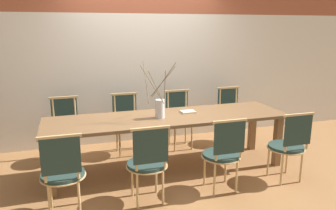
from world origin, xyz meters
TOP-DOWN VIEW (x-y plane):
  - ground_plane at (0.00, 0.00)m, footprint 16.00×16.00m
  - wall_rear at (0.00, 1.31)m, footprint 12.00×0.06m
  - dining_table at (0.00, 0.00)m, footprint 3.15×0.86m
  - chair_near_leftend at (-1.33, -0.77)m, footprint 0.45×0.45m
  - chair_near_left at (-0.46, -0.77)m, footprint 0.45×0.45m
  - chair_near_center at (0.42, -0.77)m, footprint 0.45×0.45m
  - chair_near_right at (1.31, -0.77)m, footprint 0.45×0.45m
  - chair_far_leftend at (-1.30, 0.77)m, footprint 0.45×0.45m
  - chair_far_left at (-0.42, 0.77)m, footprint 0.45×0.45m
  - chair_far_center at (0.43, 0.77)m, footprint 0.45×0.45m
  - chair_far_right at (1.33, 0.77)m, footprint 0.45×0.45m
  - vase_centerpiece at (-0.12, -0.04)m, footprint 0.47×0.47m
  - book_stack at (0.32, 0.10)m, footprint 0.19×0.15m

SIDE VIEW (x-z plane):
  - ground_plane at x=0.00m, z-range 0.00..0.00m
  - chair_near_leftend at x=-1.33m, z-range 0.03..0.93m
  - chair_near_left at x=-0.46m, z-range 0.03..0.93m
  - chair_near_center at x=0.42m, z-range 0.03..0.93m
  - chair_near_right at x=1.31m, z-range 0.03..0.93m
  - chair_far_leftend at x=-1.30m, z-range 0.03..0.93m
  - chair_far_left at x=-0.42m, z-range 0.03..0.93m
  - chair_far_center at x=0.43m, z-range 0.03..0.93m
  - chair_far_right at x=1.33m, z-range 0.03..0.93m
  - dining_table at x=0.00m, z-range 0.28..1.02m
  - book_stack at x=0.32m, z-range 0.74..0.76m
  - vase_centerpiece at x=-0.12m, z-range 0.52..1.23m
  - wall_rear at x=0.00m, z-range 0.00..3.20m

